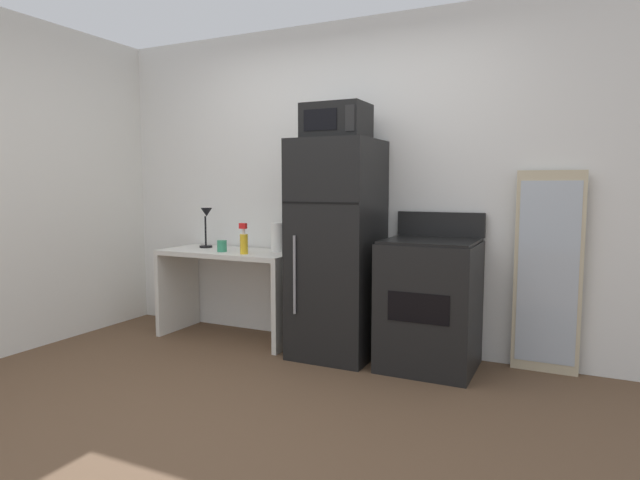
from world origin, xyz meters
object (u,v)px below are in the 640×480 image
at_px(desk, 231,276).
at_px(coffee_mug, 222,246).
at_px(refrigerator, 337,249).
at_px(leaning_mirror, 548,273).
at_px(paper_towel_roll, 278,237).
at_px(microwave, 336,122).
at_px(oven_range, 430,303).
at_px(desk_lamp, 206,221).
at_px(spray_bottle, 244,242).

height_order(desk, coffee_mug, coffee_mug).
height_order(refrigerator, leaning_mirror, refrigerator).
bearing_deg(desk, leaning_mirror, 5.33).
distance_m(paper_towel_roll, coffee_mug, 0.47).
height_order(desk, microwave, microwave).
bearing_deg(oven_range, coffee_mug, -177.37).
relative_size(refrigerator, leaning_mirror, 1.17).
bearing_deg(oven_range, paper_towel_roll, 174.18).
bearing_deg(paper_towel_roll, desk, -164.59).
bearing_deg(refrigerator, microwave, -89.68).
relative_size(desk_lamp, spray_bottle, 1.42).
bearing_deg(spray_bottle, paper_towel_roll, 58.86).
bearing_deg(coffee_mug, desk, 84.68).
bearing_deg(refrigerator, paper_towel_roll, 166.46).
xyz_separation_m(paper_towel_roll, spray_bottle, (-0.16, -0.26, -0.02)).
height_order(oven_range, leaning_mirror, leaning_mirror).
relative_size(refrigerator, microwave, 3.55).
height_order(spray_bottle, leaning_mirror, leaning_mirror).
relative_size(paper_towel_roll, leaning_mirror, 0.17).
bearing_deg(desk_lamp, refrigerator, -4.47).
bearing_deg(leaning_mirror, desk, -174.67).
relative_size(paper_towel_roll, oven_range, 0.22).
bearing_deg(oven_range, spray_bottle, -175.07).
xyz_separation_m(microwave, oven_range, (0.71, 0.03, -1.30)).
bearing_deg(spray_bottle, desk_lamp, 157.88).
xyz_separation_m(spray_bottle, refrigerator, (0.76, 0.12, -0.03)).
height_order(desk, refrigerator, refrigerator).
xyz_separation_m(refrigerator, leaning_mirror, (1.47, 0.27, -0.12)).
bearing_deg(microwave, coffee_mug, -177.34).
bearing_deg(spray_bottle, leaning_mirror, 9.75).
height_order(spray_bottle, microwave, microwave).
bearing_deg(desk, paper_towel_roll, 15.41).
height_order(spray_bottle, oven_range, oven_range).
bearing_deg(desk, desk_lamp, 167.54).
bearing_deg(desk_lamp, spray_bottle, -22.12).
xyz_separation_m(oven_range, leaning_mirror, (0.75, 0.26, 0.23)).
xyz_separation_m(desk, microwave, (1.00, -0.06, 1.24)).
bearing_deg(paper_towel_roll, coffee_mug, -152.31).
bearing_deg(desk_lamp, oven_range, -2.57).
bearing_deg(desk_lamp, leaning_mirror, 3.42).
xyz_separation_m(paper_towel_roll, microwave, (0.61, -0.17, 0.89)).
bearing_deg(microwave, oven_range, 2.60).
bearing_deg(leaning_mirror, coffee_mug, -172.31).
height_order(desk_lamp, microwave, microwave).
bearing_deg(coffee_mug, paper_towel_roll, 27.69).
relative_size(coffee_mug, oven_range, 0.09).
bearing_deg(microwave, desk, 176.73).
relative_size(desk, paper_towel_roll, 4.99).
distance_m(refrigerator, microwave, 0.95).
relative_size(desk, microwave, 2.60).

